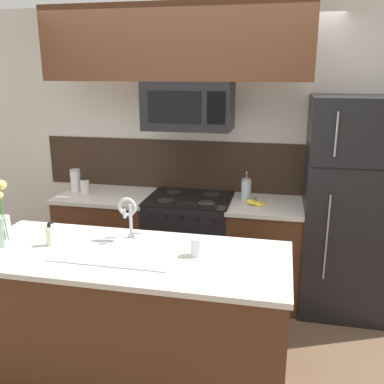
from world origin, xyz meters
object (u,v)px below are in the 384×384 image
at_px(banana_bunch, 256,203).
at_px(dish_soap_bottle, 50,236).
at_px(stove_range, 189,245).
at_px(french_press, 246,190).
at_px(refrigerator, 357,208).
at_px(microwave, 189,106).
at_px(storage_jar_medium, 85,186).
at_px(storage_jar_tall, 76,180).
at_px(sink_faucet, 128,212).
at_px(drinking_glass, 197,247).
at_px(flower_vase, 2,224).

relative_size(banana_bunch, dish_soap_bottle, 1.15).
distance_m(stove_range, french_press, 0.75).
bearing_deg(banana_bunch, french_press, 127.72).
bearing_deg(refrigerator, french_press, 177.55).
height_order(stove_range, french_press, french_press).
distance_m(stove_range, microwave, 1.28).
xyz_separation_m(storage_jar_medium, banana_bunch, (1.60, -0.04, -0.05)).
height_order(refrigerator, french_press, refrigerator).
relative_size(banana_bunch, french_press, 0.71).
bearing_deg(storage_jar_medium, refrigerator, 1.00).
bearing_deg(storage_jar_medium, microwave, 0.10).
bearing_deg(storage_jar_tall, sink_faucet, -48.73).
bearing_deg(storage_jar_medium, banana_bunch, -1.38).
bearing_deg(stove_range, banana_bunch, -5.87).
distance_m(storage_jar_medium, drinking_glass, 1.77).
relative_size(stove_range, sink_faucet, 3.04).
relative_size(sink_faucet, flower_vase, 0.64).
bearing_deg(sink_faucet, french_press, 57.38).
bearing_deg(stove_range, dish_soap_bottle, -118.53).
bearing_deg(dish_soap_bottle, storage_jar_tall, 109.65).
xyz_separation_m(refrigerator, french_press, (-0.94, 0.04, 0.09)).
xyz_separation_m(stove_range, refrigerator, (1.44, 0.02, 0.46)).
distance_m(sink_faucet, flower_vase, 0.82).
relative_size(stove_range, storage_jar_tall, 4.30).
xyz_separation_m(banana_bunch, flower_vase, (-1.57, -1.24, 0.13)).
xyz_separation_m(microwave, drinking_glass, (0.31, -1.17, -0.77)).
distance_m(stove_range, dish_soap_bottle, 1.50).
bearing_deg(banana_bunch, storage_jar_medium, 178.62).
relative_size(french_press, flower_vase, 0.56).
bearing_deg(sink_faucet, stove_range, 79.34).
relative_size(refrigerator, storage_jar_medium, 12.15).
height_order(refrigerator, storage_jar_tall, refrigerator).
height_order(microwave, dish_soap_bottle, microwave).
height_order(storage_jar_tall, drinking_glass, storage_jar_tall).
distance_m(storage_jar_medium, banana_bunch, 1.61).
distance_m(stove_range, banana_bunch, 0.76).
distance_m(storage_jar_tall, sink_faucet, 1.41).
distance_m(sink_faucet, drinking_glass, 0.55).
bearing_deg(french_press, sink_faucet, -122.62).
height_order(storage_jar_tall, banana_bunch, storage_jar_tall).
bearing_deg(storage_jar_tall, banana_bunch, -2.92).
xyz_separation_m(banana_bunch, drinking_glass, (-0.28, -1.13, 0.04)).
bearing_deg(drinking_glass, storage_jar_medium, 138.38).
distance_m(stove_range, flower_vase, 1.73).
relative_size(sink_faucet, drinking_glass, 2.58).
bearing_deg(microwave, refrigerator, 1.63).
bearing_deg(drinking_glass, stove_range, 104.71).
relative_size(microwave, flower_vase, 1.57).
bearing_deg(french_press, flower_vase, -137.20).
bearing_deg(drinking_glass, sink_faucet, 162.19).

